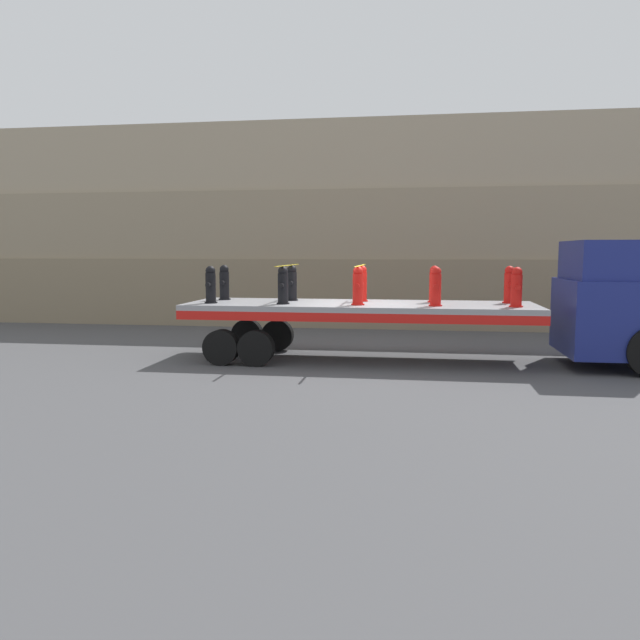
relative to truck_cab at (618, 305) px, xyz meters
name	(u,v)px	position (x,y,z in m)	size (l,w,h in m)	color
ground_plane	(359,360)	(-5.75, 0.00, -1.40)	(120.00, 120.00, 0.00)	#474749
rock_cliff	(379,226)	(-5.75, 7.62, 2.08)	(60.00, 3.30, 6.96)	#84755B
truck_cab	(618,305)	(0.00, 0.00, 0.00)	(2.28, 2.64, 2.81)	navy
flatbed_trailer	(335,314)	(-6.35, 0.00, -0.32)	(8.15, 2.53, 1.36)	gray
fire_hydrant_black_near_0	(211,285)	(-9.23, -0.53, 0.39)	(0.30, 0.48, 0.88)	black
fire_hydrant_black_far_0	(224,283)	(-9.23, 0.53, 0.39)	(0.30, 0.48, 0.88)	black
fire_hydrant_black_near_1	(283,286)	(-7.49, -0.53, 0.39)	(0.30, 0.48, 0.88)	black
fire_hydrant_black_far_1	(292,283)	(-7.49, 0.53, 0.39)	(0.30, 0.48, 0.88)	black
fire_hydrant_red_near_2	(358,286)	(-5.75, -0.53, 0.39)	(0.30, 0.48, 0.88)	red
fire_hydrant_red_far_2	(362,284)	(-5.75, 0.53, 0.39)	(0.30, 0.48, 0.88)	red
fire_hydrant_red_near_3	(436,287)	(-4.02, -0.53, 0.39)	(0.30, 0.48, 0.88)	red
fire_hydrant_red_far_3	(434,284)	(-4.02, 0.53, 0.39)	(0.30, 0.48, 0.88)	red
fire_hydrant_red_near_4	(517,288)	(-2.28, -0.53, 0.39)	(0.30, 0.48, 0.88)	red
fire_hydrant_red_far_4	(509,285)	(-2.28, 0.53, 0.39)	(0.30, 0.48, 0.88)	red
cargo_strap_rear	(288,265)	(-7.49, 0.00, 0.84)	(0.05, 2.62, 0.01)	yellow
cargo_strap_middle	(360,266)	(-5.75, 0.00, 0.84)	(0.05, 2.62, 0.01)	yellow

